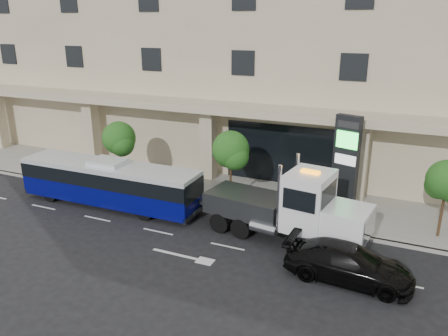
% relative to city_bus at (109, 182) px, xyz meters
% --- Properties ---
extents(ground, '(120.00, 120.00, 0.00)m').
position_rel_city_bus_xyz_m(ground, '(8.49, -0.41, -1.47)').
color(ground, black).
rests_on(ground, ground).
extents(sidewalk, '(120.00, 6.00, 0.15)m').
position_rel_city_bus_xyz_m(sidewalk, '(8.49, 4.59, -1.39)').
color(sidewalk, gray).
rests_on(sidewalk, ground).
extents(curb, '(120.00, 0.30, 0.15)m').
position_rel_city_bus_xyz_m(curb, '(8.49, 1.59, -1.39)').
color(curb, gray).
rests_on(curb, ground).
extents(convention_center, '(60.00, 17.60, 20.00)m').
position_rel_city_bus_xyz_m(convention_center, '(8.49, 15.01, 8.51)').
color(convention_center, tan).
rests_on(convention_center, ground).
extents(tree_left, '(2.27, 2.20, 4.22)m').
position_rel_city_bus_xyz_m(tree_left, '(-1.48, 3.18, 1.65)').
color(tree_left, '#422B19').
rests_on(tree_left, sidewalk).
extents(tree_mid, '(2.28, 2.20, 4.38)m').
position_rel_city_bus_xyz_m(tree_mid, '(6.52, 3.18, 1.79)').
color(tree_mid, '#422B19').
rests_on(tree_mid, sidewalk).
extents(tree_right, '(2.10, 2.00, 4.04)m').
position_rel_city_bus_xyz_m(tree_right, '(18.02, 3.18, 1.57)').
color(tree_right, '#422B19').
rests_on(tree_right, sidewalk).
extents(city_bus, '(11.40, 2.51, 2.88)m').
position_rel_city_bus_xyz_m(city_bus, '(0.00, 0.00, 0.00)').
color(city_bus, black).
rests_on(city_bus, ground).
extents(tow_truck, '(9.51, 3.41, 4.30)m').
position_rel_city_bus_xyz_m(tow_truck, '(11.16, -0.10, 0.30)').
color(tow_truck, '#2D3033').
rests_on(tow_truck, ground).
extents(black_sedan, '(5.49, 2.41, 1.57)m').
position_rel_city_bus_xyz_m(black_sedan, '(14.34, -2.51, -0.68)').
color(black_sedan, black).
rests_on(black_sedan, ground).
extents(signage_pylon, '(1.48, 0.89, 5.62)m').
position_rel_city_bus_xyz_m(signage_pylon, '(12.96, 4.34, 1.54)').
color(signage_pylon, black).
rests_on(signage_pylon, sidewalk).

